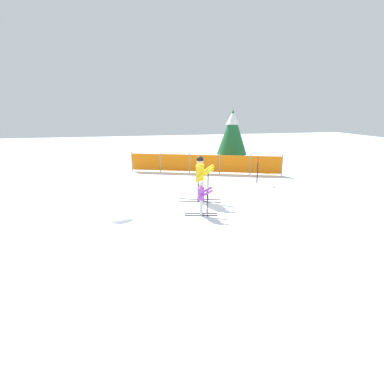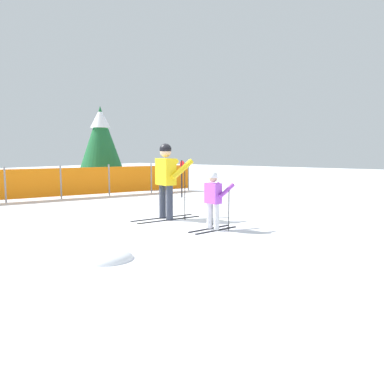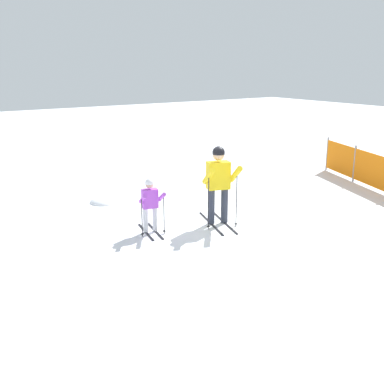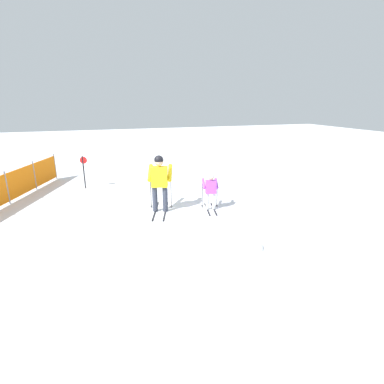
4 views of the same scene
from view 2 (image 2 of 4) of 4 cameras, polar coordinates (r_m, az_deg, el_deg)
name	(u,v)px [view 2 (image 2 of 4)]	position (r m, az deg, el deg)	size (l,w,h in m)	color
ground_plane	(151,220)	(9.14, -6.23, -4.20)	(60.00, 60.00, 0.00)	white
skier_adult	(167,174)	(9.05, -3.87, 2.73)	(1.76, 0.99, 1.84)	black
skier_child	(214,196)	(7.83, 3.34, -0.57)	(1.19, 0.59, 1.23)	black
safety_fence	(86,181)	(13.90, -15.89, 1.61)	(8.17, 3.10, 1.16)	gray
conifer_far	(101,138)	(16.86, -13.72, 8.00)	(1.93, 1.93, 3.58)	#4C3823
trail_marker	(182,174)	(13.28, -1.55, 2.70)	(0.11, 0.27, 1.33)	black
snow_mound	(110,260)	(5.95, -12.34, -10.07)	(0.75, 0.64, 0.30)	white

